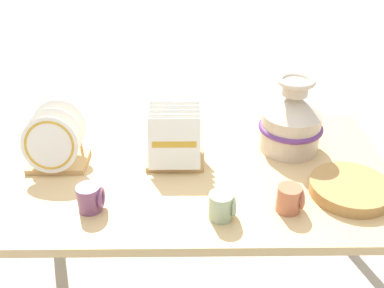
{
  "coord_description": "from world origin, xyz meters",
  "views": [
    {
      "loc": [
        -0.02,
        -1.47,
        1.63
      ],
      "look_at": [
        0.0,
        0.0,
        0.75
      ],
      "focal_mm": 42.0,
      "sensor_mm": 36.0,
      "label": 1
    }
  ],
  "objects": [
    {
      "name": "dish_rack_round_plates",
      "position": [
        -0.53,
        0.02,
        0.72
      ],
      "size": [
        0.23,
        0.21,
        0.23
      ],
      "color": "tan",
      "rests_on": "display_table"
    },
    {
      "name": "ground_plane",
      "position": [
        0.0,
        0.0,
        0.0
      ],
      "size": [
        14.0,
        14.0,
        0.0
      ],
      "primitive_type": "plane",
      "color": "#B2ADA3"
    },
    {
      "name": "dish_rack_square_plates",
      "position": [
        -0.07,
        0.05,
        0.72
      ],
      "size": [
        0.23,
        0.21,
        0.22
      ],
      "color": "tan",
      "rests_on": "display_table"
    },
    {
      "name": "ceramic_vase",
      "position": [
        0.41,
        0.15,
        0.77
      ],
      "size": [
        0.27,
        0.27,
        0.32
      ],
      "color": "beige",
      "rests_on": "display_table"
    },
    {
      "name": "mug_sage_glaze",
      "position": [
        0.1,
        -0.3,
        0.69
      ],
      "size": [
        0.09,
        0.08,
        0.1
      ],
      "color": "#9EB28E",
      "rests_on": "display_table"
    },
    {
      "name": "mug_plum_glaze",
      "position": [
        -0.35,
        -0.25,
        0.69
      ],
      "size": [
        0.09,
        0.08,
        0.1
      ],
      "color": "#7A4770",
      "rests_on": "display_table"
    },
    {
      "name": "mug_terracotta_glaze",
      "position": [
        0.33,
        -0.26,
        0.69
      ],
      "size": [
        0.09,
        0.08,
        0.1
      ],
      "color": "#B76647",
      "rests_on": "display_table"
    },
    {
      "name": "display_table",
      "position": [
        0.0,
        0.0,
        0.58
      ],
      "size": [
        1.56,
        0.9,
        0.64
      ],
      "color": "tan",
      "rests_on": "ground_plane"
    },
    {
      "name": "wicker_charger_stack",
      "position": [
        0.57,
        -0.17,
        0.66
      ],
      "size": [
        0.29,
        0.29,
        0.04
      ],
      "color": "#AD7F47",
      "rests_on": "display_table"
    }
  ]
}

